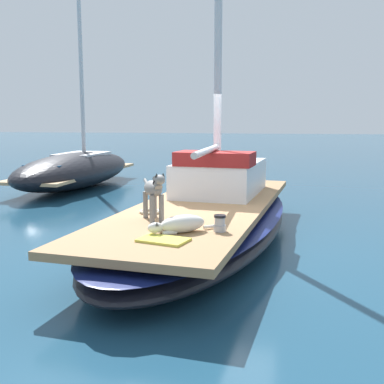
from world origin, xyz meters
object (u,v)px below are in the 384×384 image
at_px(dog_grey, 154,191).
at_px(moored_boat_port_side, 75,169).
at_px(sailboat_main, 204,223).
at_px(coiled_rope, 150,211).
at_px(deck_winch, 220,224).
at_px(deck_towel, 163,240).
at_px(dog_white, 180,224).

distance_m(dog_grey, moored_boat_port_side, 8.36).
relative_size(sailboat_main, coiled_rope, 22.99).
height_order(sailboat_main, moored_boat_port_side, moored_boat_port_side).
relative_size(deck_winch, coiled_rope, 0.65).
xyz_separation_m(sailboat_main, deck_towel, (-0.04, -2.49, 0.34)).
xyz_separation_m(coiled_rope, moored_boat_port_side, (-4.29, 6.53, -0.12)).
bearing_deg(dog_white, dog_grey, 129.52).
xyz_separation_m(dog_grey, dog_white, (0.51, -0.62, -0.32)).
bearing_deg(moored_boat_port_side, coiled_rope, -56.71).
bearing_deg(sailboat_main, coiled_rope, -125.19).
height_order(dog_grey, deck_towel, dog_grey).
xyz_separation_m(coiled_rope, deck_towel, (0.62, -1.56, -0.01)).
distance_m(dog_grey, dog_white, 0.86).
bearing_deg(dog_grey, coiled_rope, 112.69).
bearing_deg(moored_boat_port_side, deck_towel, -58.75).
relative_size(dog_grey, moored_boat_port_side, 0.11).
xyz_separation_m(dog_grey, coiled_rope, (-0.21, 0.50, -0.40)).
height_order(sailboat_main, deck_towel, deck_towel).
distance_m(dog_white, deck_winch, 0.50).
relative_size(deck_towel, moored_boat_port_side, 0.07).
xyz_separation_m(dog_white, coiled_rope, (-0.72, 1.12, -0.08)).
bearing_deg(dog_white, deck_towel, -102.31).
distance_m(sailboat_main, coiled_rope, 1.19).
bearing_deg(sailboat_main, deck_winch, -74.12).
height_order(dog_white, deck_winch, dog_white).
distance_m(deck_winch, coiled_rope, 1.53).
xyz_separation_m(dog_white, deck_winch, (0.48, 0.17, -0.01)).
bearing_deg(moored_boat_port_side, sailboat_main, -48.54).
xyz_separation_m(sailboat_main, coiled_rope, (-0.66, -0.93, 0.35)).
distance_m(dog_white, deck_towel, 0.46).
bearing_deg(coiled_rope, deck_winch, -38.49).
xyz_separation_m(dog_grey, deck_towel, (0.41, -1.06, -0.41)).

